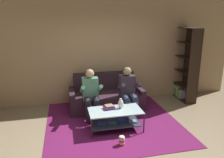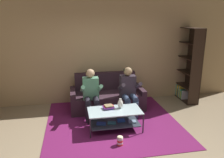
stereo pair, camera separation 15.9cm
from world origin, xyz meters
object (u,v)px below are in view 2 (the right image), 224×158
vase (120,104)px  person_seated_left (91,92)px  book_stack (108,107)px  couch (107,97)px  person_seated_right (129,90)px  popcorn_tub (120,141)px  bookshelf (186,72)px  coffee_table (115,117)px

vase → person_seated_left: bearing=133.2°
person_seated_left → book_stack: size_ratio=4.74×
couch → person_seated_right: bearing=-48.1°
popcorn_tub → book_stack: bearing=97.0°
vase → book_stack: size_ratio=0.88×
couch → popcorn_tub: couch is taller
bookshelf → vase: bearing=-148.1°
couch → popcorn_tub: bearing=-91.8°
couch → person_seated_right: 0.78m
person_seated_right → couch: bearing=131.9°
couch → popcorn_tub: size_ratio=9.62×
coffee_table → book_stack: size_ratio=4.52×
person_seated_left → bookshelf: bearing=16.2°
popcorn_tub → person_seated_right: bearing=68.8°
couch → coffee_table: 1.22m
person_seated_left → vase: person_seated_left is taller
person_seated_left → bookshelf: 3.05m
person_seated_left → couch: bearing=48.1°
vase → bookshelf: bearing=31.9°
couch → book_stack: bearing=-97.6°
person_seated_right → vase: size_ratio=5.43×
person_seated_left → popcorn_tub: person_seated_left is taller
coffee_table → book_stack: bearing=138.3°
coffee_table → person_seated_right: bearing=55.0°
couch → bookshelf: bearing=7.6°
coffee_table → popcorn_tub: 0.67m
person_seated_left → vase: (0.57, -0.61, -0.10)m
bookshelf → person_seated_right: bearing=-157.0°
person_seated_left → popcorn_tub: (0.41, -1.35, -0.55)m
bookshelf → book_stack: bearing=-151.0°
person_seated_right → coffee_table: person_seated_right is taller
popcorn_tub → bookshelf: bearing=41.0°
person_seated_left → bookshelf: bookshelf is taller
vase → popcorn_tub: (-0.17, -0.73, -0.45)m
couch → bookshelf: size_ratio=0.92×
book_stack → popcorn_tub: 0.85m
person_seated_right → bookshelf: 2.18m
person_seated_right → coffee_table: size_ratio=1.05×
person_seated_right → book_stack: bearing=-135.7°
book_stack → vase: bearing=-3.3°
coffee_table → book_stack: (-0.12, 0.11, 0.20)m
couch → person_seated_left: (-0.46, -0.52, 0.35)m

